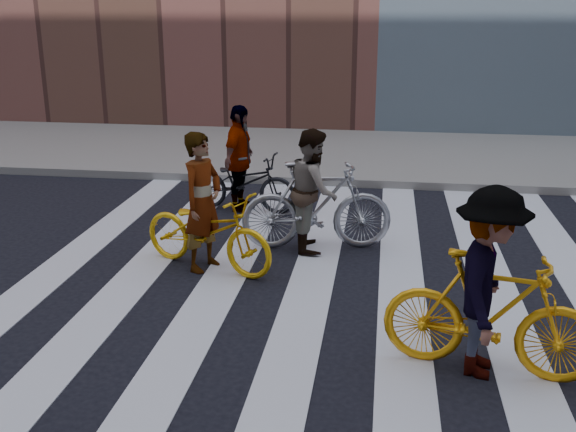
% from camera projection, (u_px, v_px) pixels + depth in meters
% --- Properties ---
extents(ground, '(100.00, 100.00, 0.00)m').
position_uv_depth(ground, '(354.00, 303.00, 7.75)').
color(ground, black).
rests_on(ground, ground).
extents(sidewalk_far, '(100.00, 5.00, 0.15)m').
position_uv_depth(sidewalk_far, '(372.00, 155.00, 14.79)').
color(sidewalk_far, gray).
rests_on(sidewalk_far, ground).
extents(zebra_crosswalk, '(8.25, 10.00, 0.01)m').
position_uv_depth(zebra_crosswalk, '(354.00, 302.00, 7.75)').
color(zebra_crosswalk, silver).
rests_on(zebra_crosswalk, ground).
extents(bike_yellow_left, '(2.06, 1.37, 1.02)m').
position_uv_depth(bike_yellow_left, '(208.00, 231.00, 8.60)').
color(bike_yellow_left, '#EEAE0D').
rests_on(bike_yellow_left, ground).
extents(bike_silver_mid, '(2.14, 0.92, 1.24)m').
position_uv_depth(bike_silver_mid, '(317.00, 206.00, 9.26)').
color(bike_silver_mid, '#9D9FA6').
rests_on(bike_silver_mid, ground).
extents(bike_yellow_right, '(2.03, 0.92, 1.18)m').
position_uv_depth(bike_yellow_right, '(491.00, 314.00, 6.14)').
color(bike_yellow_right, '#FFA60E').
rests_on(bike_yellow_right, ground).
extents(bike_dark_rear, '(1.90, 0.92, 0.96)m').
position_uv_depth(bike_dark_rear, '(243.00, 182.00, 11.01)').
color(bike_dark_rear, black).
rests_on(bike_dark_rear, ground).
extents(rider_left, '(0.64, 0.77, 1.79)m').
position_uv_depth(rider_left, '(203.00, 202.00, 8.49)').
color(rider_left, slate).
rests_on(rider_left, ground).
extents(rider_mid, '(0.77, 0.92, 1.69)m').
position_uv_depth(rider_mid, '(313.00, 190.00, 9.20)').
color(rider_mid, slate).
rests_on(rider_mid, ground).
extents(rider_right, '(0.87, 1.26, 1.79)m').
position_uv_depth(rider_right, '(488.00, 283.00, 6.05)').
color(rider_right, slate).
rests_on(rider_right, ground).
extents(rider_rear, '(0.58, 1.08, 1.74)m').
position_uv_depth(rider_rear, '(239.00, 159.00, 10.90)').
color(rider_rear, slate).
rests_on(rider_rear, ground).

